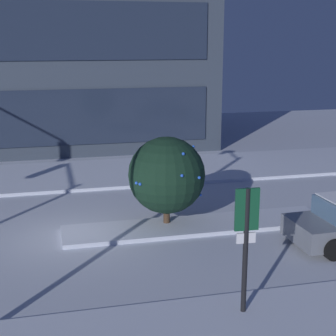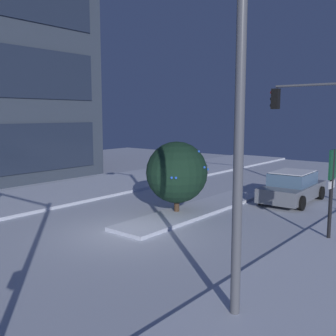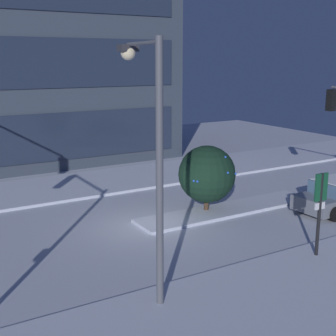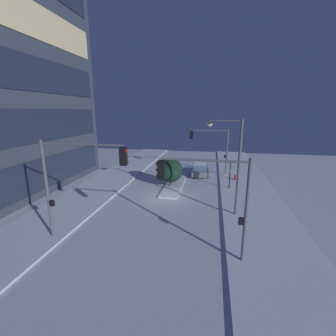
% 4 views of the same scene
% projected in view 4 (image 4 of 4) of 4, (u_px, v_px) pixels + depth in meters
% --- Properties ---
extents(ground, '(52.00, 52.00, 0.00)m').
position_uv_depth(ground, '(167.00, 198.00, 21.68)').
color(ground, silver).
extents(curb_strip_near, '(52.00, 5.20, 0.14)m').
position_uv_depth(curb_strip_near, '(252.00, 203.00, 20.27)').
color(curb_strip_near, silver).
rests_on(curb_strip_near, ground).
extents(curb_strip_far, '(52.00, 5.20, 0.14)m').
position_uv_depth(curb_strip_far, '(92.00, 192.00, 23.05)').
color(curb_strip_far, silver).
rests_on(curb_strip_far, ground).
extents(median_strip, '(9.00, 1.80, 0.14)m').
position_uv_depth(median_strip, '(175.00, 184.00, 25.68)').
color(median_strip, silver).
rests_on(median_strip, ground).
extents(car_near, '(4.45, 2.21, 1.49)m').
position_uv_depth(car_near, '(200.00, 169.00, 29.33)').
color(car_near, slate).
rests_on(car_near, ground).
extents(traffic_light_corner_near_left, '(0.32, 4.79, 5.72)m').
position_uv_depth(traffic_light_corner_near_left, '(210.00, 190.00, 11.86)').
color(traffic_light_corner_near_left, '#565960').
rests_on(traffic_light_corner_near_left, ground).
extents(traffic_light_corner_near_right, '(0.32, 4.81, 5.76)m').
position_uv_depth(traffic_light_corner_near_right, '(212.00, 143.00, 28.70)').
color(traffic_light_corner_near_right, '#565960').
rests_on(traffic_light_corner_near_right, ground).
extents(traffic_light_corner_far_left, '(0.32, 5.40, 6.30)m').
position_uv_depth(traffic_light_corner_far_left, '(76.00, 174.00, 13.43)').
color(traffic_light_corner_far_left, '#565960').
rests_on(traffic_light_corner_far_left, ground).
extents(street_lamp_arched, '(0.63, 2.58, 7.38)m').
position_uv_depth(street_lamp_arched, '(230.00, 154.00, 17.04)').
color(street_lamp_arched, '#565960').
rests_on(street_lamp_arched, ground).
extents(fire_hydrant, '(0.48, 0.26, 0.74)m').
position_uv_depth(fire_hydrant, '(235.00, 178.00, 26.83)').
color(fire_hydrant, red).
rests_on(fire_hydrant, ground).
extents(parking_info_sign, '(0.55, 0.12, 3.08)m').
position_uv_depth(parking_info_sign, '(230.00, 171.00, 23.59)').
color(parking_info_sign, black).
rests_on(parking_info_sign, ground).
extents(decorated_tree_median, '(2.60, 2.59, 3.09)m').
position_uv_depth(decorated_tree_median, '(170.00, 170.00, 24.41)').
color(decorated_tree_median, '#473323').
rests_on(decorated_tree_median, ground).
extents(construction_cone, '(0.36, 0.36, 0.55)m').
position_uv_depth(construction_cone, '(223.00, 175.00, 28.19)').
color(construction_cone, orange).
rests_on(construction_cone, ground).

